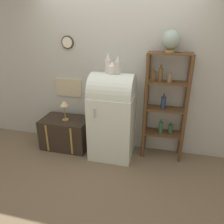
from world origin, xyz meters
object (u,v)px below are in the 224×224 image
Objects in this scene: refrigerator at (113,115)px; vase_left at (108,63)px; vase_center at (112,68)px; globe at (171,40)px; desk_lamp at (64,105)px; suitcase_trunk at (66,133)px; vase_right at (118,65)px.

vase_left is at bearing 170.56° from refrigerator.
vase_left reaches higher than vase_center.
desk_lamp is at bearing -173.95° from globe.
desk_lamp is at bearing -44.41° from suitcase_trunk.
vase_left reaches higher than desk_lamp.
vase_right is (0.08, -0.01, 0.78)m from refrigerator.
refrigerator is at bearing 44.88° from vase_center.
globe is (0.78, 0.16, 1.11)m from refrigerator.
globe is at bearing 4.75° from suitcase_trunk.
refrigerator is 0.81m from desk_lamp.
vase_center reaches higher than suitcase_trunk.
vase_left is 0.83× the size of desk_lamp.
globe is 0.89m from vase_center.
vase_left is 1.79× the size of vase_center.
vase_right is 1.12m from desk_lamp.
refrigerator is 0.95m from suitcase_trunk.
vase_center reaches higher than desk_lamp.
globe is at bearing 11.34° from refrigerator.
suitcase_trunk is 2.74× the size of vase_left.
refrigerator is 0.73m from vase_center.
refrigerator is 0.78m from vase_right.
vase_right reaches higher than vase_center.
vase_right is at bearing -2.17° from suitcase_trunk.
vase_left reaches higher than vase_right.
desk_lamp is at bearing -179.64° from vase_center.
globe is 1.81× the size of vase_center.
refrigerator reaches higher than desk_lamp.
vase_right is (0.09, -0.01, 0.05)m from vase_center.
desk_lamp is (-0.74, -0.02, -0.70)m from vase_left.
vase_right is at bearing -166.36° from globe.
desk_lamp is (-0.89, 0.00, -0.69)m from vase_right.
vase_left is at bearing 163.49° from vase_center.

